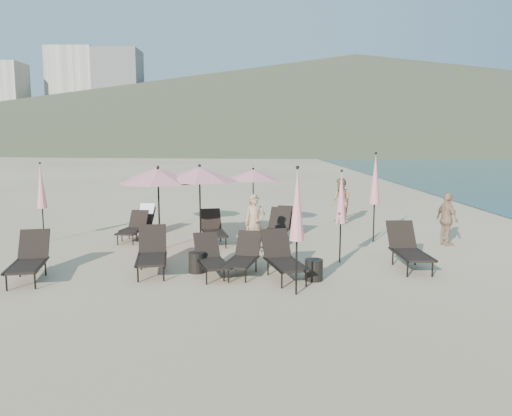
{
  "coord_description": "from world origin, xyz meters",
  "views": [
    {
      "loc": [
        -0.1,
        -11.34,
        3.11
      ],
      "look_at": [
        -0.15,
        3.5,
        1.1
      ],
      "focal_mm": 35.0,
      "sensor_mm": 36.0,
      "label": 1
    }
  ],
  "objects_px": {
    "umbrella_open_0": "(158,176)",
    "side_table_0": "(197,262)",
    "lounger_3": "(243,256)",
    "umbrella_closed_0": "(297,206)",
    "lounger_1": "(152,252)",
    "lounger_6": "(133,227)",
    "lounger_9": "(276,228)",
    "umbrella_open_1": "(200,174)",
    "lounger_10": "(281,225)",
    "lounger_0": "(29,259)",
    "umbrella_closed_2": "(41,187)",
    "beachgoer_c": "(447,219)",
    "lounger_7": "(140,222)",
    "umbrella_closed_3": "(341,198)",
    "lounger_5": "(408,248)",
    "beachgoer_b": "(341,201)",
    "lounger_2": "(211,257)",
    "umbrella_open_2": "(158,173)",
    "umbrella_open_3": "(253,175)",
    "lounger_4": "(283,257)",
    "side_table_1": "(314,270)",
    "umbrella_closed_1": "(375,180)",
    "beachgoer_a": "(255,224)"
  },
  "relations": [
    {
      "from": "lounger_4",
      "to": "lounger_7",
      "type": "xyz_separation_m",
      "value": [
        -4.39,
        4.86,
        0.02
      ]
    },
    {
      "from": "lounger_10",
      "to": "umbrella_closed_3",
      "type": "relative_size",
      "value": 0.77
    },
    {
      "from": "side_table_0",
      "to": "beachgoer_b",
      "type": "relative_size",
      "value": 0.28
    },
    {
      "from": "lounger_7",
      "to": "lounger_9",
      "type": "relative_size",
      "value": 0.91
    },
    {
      "from": "lounger_0",
      "to": "umbrella_closed_2",
      "type": "height_order",
      "value": "umbrella_closed_2"
    },
    {
      "from": "lounger_2",
      "to": "side_table_1",
      "type": "bearing_deg",
      "value": -26.99
    },
    {
      "from": "lounger_3",
      "to": "umbrella_closed_3",
      "type": "bearing_deg",
      "value": 36.96
    },
    {
      "from": "lounger_9",
      "to": "lounger_10",
      "type": "bearing_deg",
      "value": 86.31
    },
    {
      "from": "side_table_1",
      "to": "beachgoer_b",
      "type": "xyz_separation_m",
      "value": [
        1.87,
        7.72,
        0.62
      ]
    },
    {
      "from": "umbrella_open_0",
      "to": "side_table_0",
      "type": "height_order",
      "value": "umbrella_open_0"
    },
    {
      "from": "lounger_1",
      "to": "beachgoer_b",
      "type": "distance_m",
      "value": 9.02
    },
    {
      "from": "umbrella_open_1",
      "to": "umbrella_closed_2",
      "type": "relative_size",
      "value": 0.99
    },
    {
      "from": "umbrella_closed_2",
      "to": "beachgoer_a",
      "type": "height_order",
      "value": "umbrella_closed_2"
    },
    {
      "from": "lounger_6",
      "to": "side_table_0",
      "type": "bearing_deg",
      "value": -50.9
    },
    {
      "from": "lounger_1",
      "to": "lounger_6",
      "type": "bearing_deg",
      "value": 100.28
    },
    {
      "from": "lounger_0",
      "to": "lounger_5",
      "type": "height_order",
      "value": "lounger_5"
    },
    {
      "from": "umbrella_closed_1",
      "to": "side_table_1",
      "type": "xyz_separation_m",
      "value": [
        -2.32,
        -4.27,
        -1.69
      ]
    },
    {
      "from": "lounger_3",
      "to": "umbrella_open_0",
      "type": "bearing_deg",
      "value": 147.4
    },
    {
      "from": "lounger_7",
      "to": "umbrella_closed_0",
      "type": "height_order",
      "value": "umbrella_closed_0"
    },
    {
      "from": "lounger_9",
      "to": "umbrella_open_1",
      "type": "bearing_deg",
      "value": -146.83
    },
    {
      "from": "umbrella_open_1",
      "to": "beachgoer_c",
      "type": "xyz_separation_m",
      "value": [
        7.31,
        0.37,
        -1.37
      ]
    },
    {
      "from": "lounger_4",
      "to": "lounger_0",
      "type": "bearing_deg",
      "value": 167.28
    },
    {
      "from": "lounger_5",
      "to": "beachgoer_b",
      "type": "bearing_deg",
      "value": 93.42
    },
    {
      "from": "umbrella_closed_0",
      "to": "umbrella_closed_3",
      "type": "bearing_deg",
      "value": 63.7
    },
    {
      "from": "lounger_9",
      "to": "umbrella_closed_1",
      "type": "relative_size",
      "value": 0.68
    },
    {
      "from": "lounger_0",
      "to": "lounger_1",
      "type": "bearing_deg",
      "value": 1.32
    },
    {
      "from": "lounger_6",
      "to": "lounger_4",
      "type": "bearing_deg",
      "value": -37.17
    },
    {
      "from": "lounger_9",
      "to": "umbrella_closed_0",
      "type": "xyz_separation_m",
      "value": [
        0.23,
        -5.15,
        1.35
      ]
    },
    {
      "from": "beachgoer_c",
      "to": "side_table_1",
      "type": "bearing_deg",
      "value": 115.69
    },
    {
      "from": "beachgoer_c",
      "to": "lounger_0",
      "type": "bearing_deg",
      "value": 93.9
    },
    {
      "from": "umbrella_open_2",
      "to": "umbrella_open_3",
      "type": "xyz_separation_m",
      "value": [
        3.36,
        -0.21,
        -0.06
      ]
    },
    {
      "from": "lounger_3",
      "to": "lounger_6",
      "type": "height_order",
      "value": "lounger_3"
    },
    {
      "from": "lounger_5",
      "to": "lounger_9",
      "type": "bearing_deg",
      "value": 135.08
    },
    {
      "from": "umbrella_open_2",
      "to": "side_table_1",
      "type": "bearing_deg",
      "value": -54.62
    },
    {
      "from": "lounger_0",
      "to": "side_table_0",
      "type": "relative_size",
      "value": 3.87
    },
    {
      "from": "umbrella_closed_0",
      "to": "beachgoer_c",
      "type": "relative_size",
      "value": 1.66
    },
    {
      "from": "umbrella_closed_2",
      "to": "umbrella_closed_3",
      "type": "height_order",
      "value": "umbrella_closed_2"
    },
    {
      "from": "lounger_3",
      "to": "umbrella_closed_0",
      "type": "relative_size",
      "value": 0.64
    },
    {
      "from": "umbrella_open_1",
      "to": "side_table_1",
      "type": "height_order",
      "value": "umbrella_open_1"
    },
    {
      "from": "lounger_5",
      "to": "beachgoer_b",
      "type": "distance_m",
      "value": 6.62
    },
    {
      "from": "lounger_2",
      "to": "lounger_7",
      "type": "height_order",
      "value": "lounger_7"
    },
    {
      "from": "beachgoer_c",
      "to": "lounger_10",
      "type": "bearing_deg",
      "value": 65.25
    },
    {
      "from": "side_table_1",
      "to": "beachgoer_b",
      "type": "distance_m",
      "value": 7.96
    },
    {
      "from": "lounger_10",
      "to": "umbrella_closed_2",
      "type": "relative_size",
      "value": 0.75
    },
    {
      "from": "umbrella_open_0",
      "to": "umbrella_open_1",
      "type": "bearing_deg",
      "value": 14.96
    },
    {
      "from": "lounger_1",
      "to": "umbrella_closed_1",
      "type": "bearing_deg",
      "value": 20.8
    },
    {
      "from": "lounger_10",
      "to": "side_table_0",
      "type": "bearing_deg",
      "value": -99.57
    },
    {
      "from": "umbrella_closed_2",
      "to": "lounger_0",
      "type": "bearing_deg",
      "value": -70.78
    },
    {
      "from": "lounger_10",
      "to": "umbrella_open_1",
      "type": "relative_size",
      "value": 0.76
    },
    {
      "from": "lounger_0",
      "to": "beachgoer_b",
      "type": "relative_size",
      "value": 1.09
    }
  ]
}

